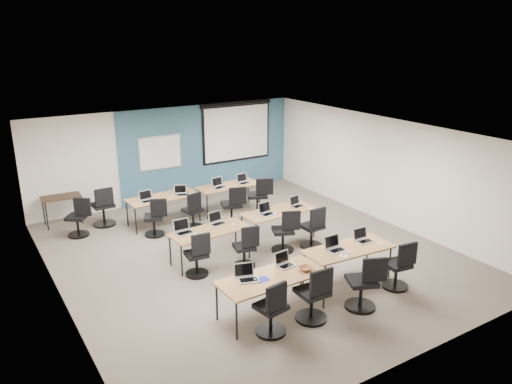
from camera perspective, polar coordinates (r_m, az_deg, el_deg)
floor at (r=11.23m, az=-0.61°, el=-7.03°), size 8.00×9.00×0.02m
ceiling at (r=10.38m, az=-0.66°, el=6.60°), size 8.00×9.00×0.02m
wall_back at (r=14.62m, az=-9.89°, el=4.27°), size 8.00×0.04×2.70m
wall_front at (r=7.56m, az=17.70°, el=-9.66°), size 8.00×0.04×2.70m
wall_left at (r=9.42m, az=-21.94°, el=-4.53°), size 0.04×9.00×2.70m
wall_right at (r=13.17m, az=14.40°, el=2.45°), size 0.04×9.00×2.70m
blue_accent_panel at (r=15.09m, az=-5.45°, el=4.88°), size 5.50×0.04×2.70m
whiteboard at (r=14.42m, az=-10.90°, el=4.43°), size 1.28×0.03×0.98m
projector_screen at (r=15.36m, az=-2.21°, el=7.23°), size 2.40×0.10×1.82m
training_table_front_left at (r=8.69m, az=1.81°, el=-9.88°), size 1.91×0.80×0.73m
training_table_front_right at (r=9.90m, az=10.52°, el=-6.58°), size 1.79×0.75×0.73m
training_table_mid_left at (r=10.62m, az=-5.29°, el=-4.61°), size 1.71×0.71×0.73m
training_table_mid_right at (r=11.70m, az=2.63°, el=-2.36°), size 1.77×0.74×0.73m
training_table_back_left at (r=12.88m, az=-10.57°, el=-0.72°), size 1.83×0.76×0.73m
training_table_back_right at (r=13.62m, az=-3.17°, el=0.58°), size 1.74×0.72×0.73m
laptop_0 at (r=8.56m, az=-1.11°, el=-9.54°), size 0.35×0.30×0.26m
mouse_0 at (r=8.55m, az=-0.12°, el=-9.98°), size 0.08×0.10×0.03m
task_chair_0 at (r=8.29m, az=1.86°, el=-13.60°), size 0.51×0.51×0.99m
laptop_1 at (r=9.04m, az=3.28°, el=-8.03°), size 0.32×0.27×0.24m
mouse_1 at (r=9.04m, az=5.55°, el=-8.42°), size 0.08×0.10×0.03m
task_chair_1 at (r=8.68m, az=6.64°, el=-11.99°), size 0.55×0.55×1.03m
laptop_2 at (r=9.74m, az=8.99°, el=-6.19°), size 0.36×0.30×0.27m
mouse_2 at (r=9.68m, az=10.62°, el=-6.80°), size 0.09×0.11×0.03m
task_chair_2 at (r=9.18m, az=12.27°, el=-10.56°), size 0.59×0.56×1.03m
laptop_3 at (r=10.24m, az=12.13°, el=-5.17°), size 0.34×0.29×0.26m
mouse_3 at (r=10.18m, az=14.14°, el=-5.77°), size 0.06×0.10×0.03m
task_chair_3 at (r=10.01m, az=16.01°, el=-8.46°), size 0.51×0.51×0.99m
laptop_4 at (r=10.53m, az=-8.32°, el=-4.27°), size 0.36×0.31×0.27m
mouse_4 at (r=10.41m, az=-7.01°, el=-4.79°), size 0.08×0.11×0.03m
task_chair_4 at (r=10.17m, az=-6.67°, el=-7.50°), size 0.48×0.48×0.96m
laptop_5 at (r=10.92m, az=-4.49°, el=-3.31°), size 0.34×0.29×0.26m
mouse_5 at (r=10.87m, az=-2.55°, el=-3.68°), size 0.07×0.10×0.03m
task_chair_5 at (r=10.45m, az=-1.16°, el=-6.67°), size 0.47×0.47×0.95m
laptop_6 at (r=11.45m, az=1.23°, el=-2.23°), size 0.35×0.30×0.26m
mouse_6 at (r=11.45m, az=2.08°, el=-2.51°), size 0.07×0.11×0.04m
task_chair_6 at (r=11.19m, az=3.32°, el=-4.86°), size 0.55×0.51×0.99m
laptop_7 at (r=11.99m, az=4.66°, el=-1.36°), size 0.32×0.27×0.24m
mouse_7 at (r=11.85m, az=6.21°, el=-1.89°), size 0.08×0.11×0.03m
task_chair_7 at (r=11.45m, az=6.54°, el=-4.40°), size 0.52×0.52×1.00m
laptop_8 at (r=12.60m, az=-12.37°, el=-0.74°), size 0.34×0.29×0.26m
mouse_8 at (r=12.55m, az=-11.84°, el=-1.03°), size 0.09×0.11×0.04m
task_chair_8 at (r=12.26m, az=-11.44°, el=-3.18°), size 0.52×0.48×0.97m
laptop_9 at (r=12.93m, az=-8.50°, el=-0.05°), size 0.32×0.27×0.25m
mouse_9 at (r=12.85m, az=-7.25°, el=-0.34°), size 0.07×0.11×0.03m
task_chair_9 at (r=12.55m, az=-7.17°, el=-2.45°), size 0.49×0.49×0.97m
laptop_10 at (r=13.42m, az=-4.27°, el=0.79°), size 0.35×0.30×0.26m
mouse_10 at (r=13.36m, az=-3.10°, el=0.49°), size 0.07×0.10×0.03m
task_chair_10 at (r=12.73m, az=-2.64°, el=-1.90°), size 0.56×0.55×1.02m
laptop_11 at (r=13.77m, az=-1.45°, el=1.28°), size 0.34×0.29×0.26m
mouse_11 at (r=13.84m, az=-0.03°, el=1.15°), size 0.08×0.12×0.04m
task_chair_11 at (r=13.36m, az=0.35°, el=-0.86°), size 0.61×0.57×1.04m
blue_mousepad at (r=8.57m, az=0.67°, el=-9.96°), size 0.23×0.19×0.01m
snack_bowl at (r=8.91m, az=5.70°, el=-8.68°), size 0.26×0.26×0.06m
snack_plate at (r=9.54m, az=10.01°, el=-7.20°), size 0.18×0.18×0.01m
coffee_cup at (r=9.55m, az=9.98°, el=-6.95°), size 0.06×0.06×0.05m
utility_table at (r=13.57m, az=-21.38°, el=-0.83°), size 0.96×0.53×0.75m
spare_chair_a at (r=13.19m, az=-17.00°, el=-1.94°), size 0.57×0.57×1.04m
spare_chair_b at (r=12.73m, az=-19.59°, el=-3.06°), size 0.58×0.50×0.99m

